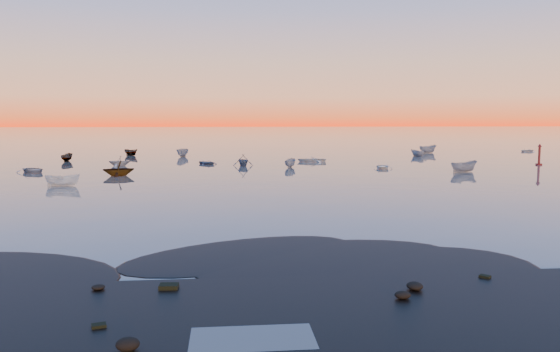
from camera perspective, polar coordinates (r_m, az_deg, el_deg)
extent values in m
plane|color=#645C53|center=(125.11, -4.63, 3.02)|extent=(600.00, 600.00, 0.00)
imported|color=gray|center=(72.63, -24.38, 0.32)|extent=(4.43, 3.96, 1.06)
imported|color=gray|center=(70.47, 18.65, 0.38)|extent=(3.00, 4.34, 1.38)
cylinder|color=#4F1011|center=(85.32, 25.42, 1.08)|extent=(0.89, 0.89, 0.30)
cylinder|color=#4F1011|center=(85.24, 25.46, 1.91)|extent=(0.32, 0.32, 2.56)
cone|color=#4F1011|center=(85.16, 25.51, 2.93)|extent=(0.59, 0.59, 0.49)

